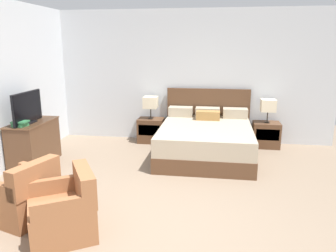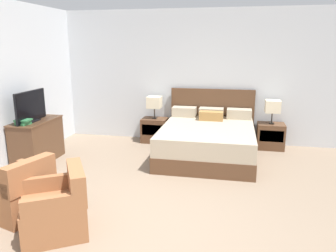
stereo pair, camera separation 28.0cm
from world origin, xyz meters
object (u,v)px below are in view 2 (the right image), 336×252
nightstand_left (155,130)px  tv (31,107)px  dresser (37,140)px  book_blue_cover (23,122)px  nightstand_right (270,136)px  table_lamp_left (154,102)px  armchair_by_window (20,193)px  bed (208,140)px  armchair_companion (57,209)px  book_red_cover (23,124)px  book_small_top (23,120)px  table_lamp_right (273,107)px

nightstand_left → tv: 2.63m
dresser → book_blue_cover: bearing=-91.0°
nightstand_right → tv: tv is taller
table_lamp_left → armchair_by_window: 3.64m
bed → table_lamp_left: bearing=148.3°
bed → dresser: bearing=-163.3°
bed → nightstand_right: (1.23, 0.76, -0.07)m
book_blue_cover → nightstand_right: bearing=25.3°
tv → armchair_companion: size_ratio=0.88×
armchair_by_window → book_blue_cover: bearing=122.0°
nightstand_left → book_red_cover: 2.75m
table_lamp_left → dresser: table_lamp_left is taller
armchair_companion → book_red_cover: bearing=132.4°
nightstand_left → armchair_companion: 3.76m
dresser → armchair_companion: size_ratio=1.09×
book_blue_cover → armchair_companion: (1.59, -1.74, -0.55)m
armchair_companion → dresser: bearing=127.2°
nightstand_left → nightstand_right: (2.47, 0.00, 0.00)m
table_lamp_left → tv: 2.52m
bed → book_red_cover: size_ratio=10.40×
nightstand_left → book_red_cover: (-1.80, -2.02, 0.53)m
book_small_top → table_lamp_left: bearing=48.4°
bed → book_red_cover: bearing=-157.5°
book_small_top → tv: bearing=90.3°
book_blue_cover → table_lamp_left: bearing=48.3°
book_blue_cover → nightstand_left: bearing=48.2°
bed → table_lamp_left: size_ratio=4.35×
armchair_companion → nightstand_left: bearing=86.8°
nightstand_right → table_lamp_right: 0.62m
nightstand_right → tv: size_ratio=0.66×
tv → book_red_cover: size_ratio=4.11×
book_red_cover → book_small_top: (0.01, 0.00, 0.06)m
nightstand_left → book_small_top: bearing=-131.6°
bed → book_small_top: size_ratio=8.65×
dresser → book_red_cover: (-0.00, -0.35, 0.40)m
bed → nightstand_left: (-1.23, 0.76, -0.07)m
tv → dresser: bearing=91.5°
table_lamp_right → book_blue_cover: (-4.27, -2.02, -0.05)m
nightstand_right → book_red_cover: bearing=-154.7°
nightstand_right → book_blue_cover: size_ratio=2.55×
nightstand_left → dresser: (-1.79, -1.67, 0.14)m
book_red_cover → dresser: bearing=89.7°
armchair_companion → tv: bearing=128.5°
nightstand_left → book_small_top: (-1.79, -2.02, 0.59)m
book_small_top → nightstand_left: bearing=48.4°
table_lamp_right → book_small_top: table_lamp_right is taller
nightstand_left → book_red_cover: bearing=-131.7°
nightstand_left → table_lamp_right: bearing=0.0°
armchair_by_window → book_small_top: bearing=121.7°
book_small_top → armchair_companion: (1.58, -1.74, -0.57)m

